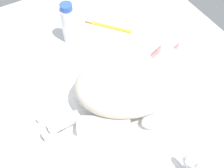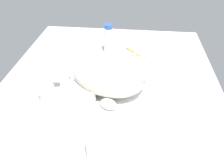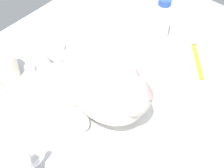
{
  "view_description": "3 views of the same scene",
  "coord_description": "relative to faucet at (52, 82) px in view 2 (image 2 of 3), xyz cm",
  "views": [
    {
      "loc": [
        -33.42,
        23.88,
        63.13
      ],
      "look_at": [
        2.35,
        3.23,
        6.94
      ],
      "focal_mm": 45.09,
      "sensor_mm": 36.0,
      "label": 1
    },
    {
      "loc": [
        -62.61,
        -8.14,
        51.06
      ],
      "look_at": [
        -0.68,
        -1.48,
        3.83
      ],
      "focal_mm": 35.99,
      "sensor_mm": 36.0,
      "label": 2
    },
    {
      "loc": [
        -39.31,
        -36.15,
        65.5
      ],
      "look_at": [
        0.83,
        -1.71,
        6.33
      ],
      "focal_mm": 54.4,
      "sensor_mm": 36.0,
      "label": 3
    }
  ],
  "objects": [
    {
      "name": "soap_bar",
      "position": [
        -18.56,
        0.75,
        -0.02
      ],
      "size": [
        7.73,
        5.28,
        2.04
      ],
      "primitive_type": "cube",
      "rotation": [
        0.0,
        0.0,
        -0.12
      ],
      "color": "white",
      "rests_on": "soap_dish"
    },
    {
      "name": "sink_basin",
      "position": [
        0.0,
        -20.46,
        -1.87
      ],
      "size": [
        36.91,
        36.91,
        0.74
      ],
      "primitive_type": "cylinder",
      "color": "white",
      "rests_on": "ground_plane"
    },
    {
      "name": "toothbrush",
      "position": [
        28.1,
        -29.78,
        -1.72
      ],
      "size": [
        12.71,
        11.13,
        1.6
      ],
      "color": "orange",
      "rests_on": "ground_plane"
    },
    {
      "name": "toothpaste_bottle",
      "position": [
        28.25,
        -17.33,
        4.08
      ],
      "size": [
        4.34,
        4.34,
        13.56
      ],
      "color": "white",
      "rests_on": "ground_plane"
    },
    {
      "name": "coffee_mug",
      "position": [
        -27.85,
        -22.11,
        1.91
      ],
      "size": [
        11.36,
        7.34,
        8.3
      ],
      "color": "white",
      "rests_on": "ground_plane"
    },
    {
      "name": "soap_dish",
      "position": [
        -18.56,
        0.75,
        -1.64
      ],
      "size": [
        9.0,
        6.4,
        1.2
      ],
      "primitive_type": "cube",
      "color": "white",
      "rests_on": "ground_plane"
    },
    {
      "name": "ground_plane",
      "position": [
        0.0,
        -20.46,
        -3.74
      ],
      "size": [
        110.0,
        82.5,
        3.0
      ],
      "primitive_type": "cube",
      "color": "silver"
    },
    {
      "name": "rinse_cup",
      "position": [
        -11.0,
        4.61,
        1.4
      ],
      "size": [
        7.52,
        7.52,
        7.28
      ],
      "color": "silver",
      "rests_on": "ground_plane"
    },
    {
      "name": "faucet",
      "position": [
        0.0,
        0.0,
        0.0
      ],
      "size": [
        13.91,
        9.67,
        5.26
      ],
      "color": "silver",
      "rests_on": "ground_plane"
    },
    {
      "name": "cat",
      "position": [
        -0.48,
        -21.52,
        5.6
      ],
      "size": [
        26.32,
        31.84,
        16.34
      ],
      "color": "beige",
      "rests_on": "sink_basin"
    }
  ]
}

